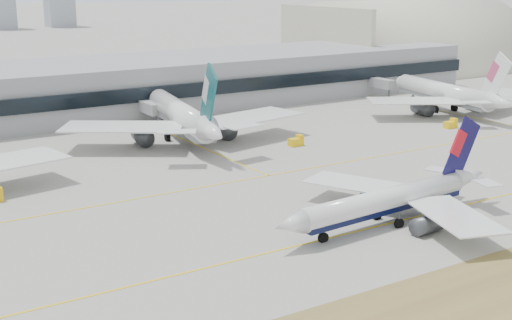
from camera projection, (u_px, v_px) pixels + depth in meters
ground at (292, 233)px, 114.34m from camera, size 3000.00×3000.00×0.00m
taxiing_airliner at (392, 200)px, 118.28m from camera, size 48.42×41.98×16.26m
widebody_cathay at (183, 117)px, 176.16m from camera, size 61.13×60.66×22.20m
widebody_china_air at (448, 94)px, 212.29m from camera, size 56.54×55.95×20.43m
terminal at (64, 90)px, 206.32m from camera, size 280.00×43.10×15.00m
hangar at (406, 70)px, 304.56m from camera, size 91.00×60.00×60.00m
gse_c at (296, 141)px, 172.00m from camera, size 3.55×2.00×2.60m
gse_extra at (451, 124)px, 191.76m from camera, size 3.55×2.00×2.60m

